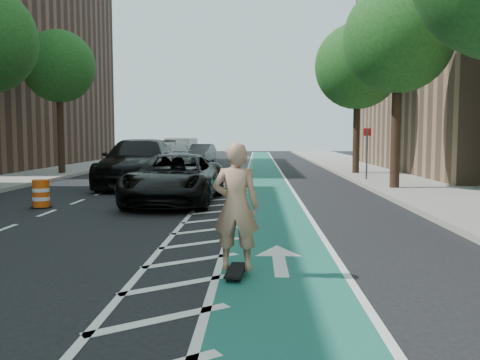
{
  "coord_description": "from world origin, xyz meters",
  "views": [
    {
      "loc": [
        2.62,
        -11.3,
        2.14
      ],
      "look_at": [
        2.21,
        0.59,
        1.1
      ],
      "focal_mm": 38.0,
      "sensor_mm": 36.0,
      "label": 1
    }
  ],
  "objects_px": {
    "suv_near": "(175,179)",
    "barrel_a": "(41,195)",
    "suv_far": "(139,163)",
    "skateboarder": "(236,206)"
  },
  "relations": [
    {
      "from": "suv_far",
      "to": "barrel_a",
      "type": "distance_m",
      "value": 6.81
    },
    {
      "from": "suv_near",
      "to": "barrel_a",
      "type": "bearing_deg",
      "value": -159.27
    },
    {
      "from": "suv_far",
      "to": "skateboarder",
      "type": "bearing_deg",
      "value": -73.63
    },
    {
      "from": "suv_near",
      "to": "suv_far",
      "type": "xyz_separation_m",
      "value": [
        -2.4,
        5.39,
        0.22
      ]
    },
    {
      "from": "skateboarder",
      "to": "barrel_a",
      "type": "height_order",
      "value": "skateboarder"
    },
    {
      "from": "skateboarder",
      "to": "suv_far",
      "type": "height_order",
      "value": "skateboarder"
    },
    {
      "from": "skateboarder",
      "to": "suv_far",
      "type": "distance_m",
      "value": 14.61
    },
    {
      "from": "suv_near",
      "to": "suv_far",
      "type": "relative_size",
      "value": 0.82
    },
    {
      "from": "suv_near",
      "to": "barrel_a",
      "type": "distance_m",
      "value": 4.02
    },
    {
      "from": "suv_far",
      "to": "barrel_a",
      "type": "height_order",
      "value": "suv_far"
    }
  ]
}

